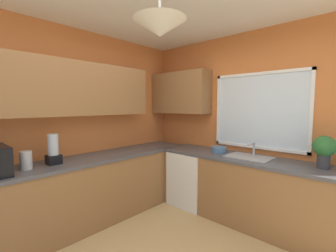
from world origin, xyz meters
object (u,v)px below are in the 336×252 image
dishwasher (192,178)px  blender_appliance (53,151)px  potted_plant (324,149)px  bowl (219,150)px  sink_assembly (249,157)px  kettle (26,160)px

dishwasher → blender_appliance: blender_appliance is taller
potted_plant → bowl: bearing=-177.7°
bowl → dishwasher: bearing=-176.2°
dishwasher → sink_assembly: 1.02m
dishwasher → sink_assembly: size_ratio=1.50×
sink_assembly → blender_appliance: size_ratio=1.57×
blender_appliance → bowl: bearing=59.6°
dishwasher → blender_appliance: size_ratio=2.35×
kettle → potted_plant: bearing=43.4°
kettle → potted_plant: size_ratio=0.55×
blender_appliance → dishwasher: bearing=70.5°
bowl → sink_assembly: bearing=0.9°
dishwasher → bowl: (0.45, 0.03, 0.51)m
kettle → dishwasher: bearing=73.4°
sink_assembly → bowl: 0.45m
sink_assembly → potted_plant: size_ratio=1.55×
dishwasher → kettle: size_ratio=4.22×
sink_assembly → blender_appliance: bearing=-129.4°
kettle → blender_appliance: (-0.02, 0.29, 0.06)m
dishwasher → bowl: size_ratio=3.99×
kettle → potted_plant: 3.25m
dishwasher → potted_plant: size_ratio=2.33×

